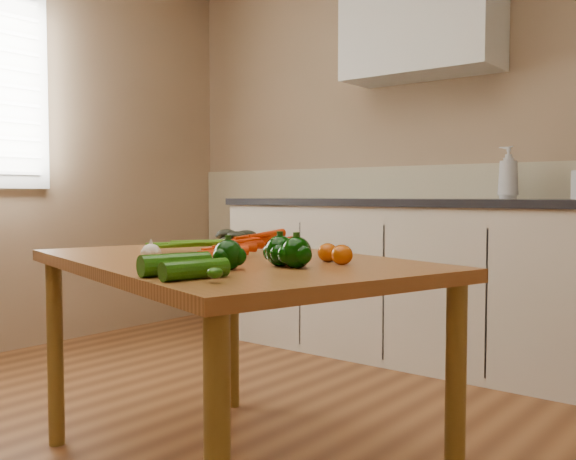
# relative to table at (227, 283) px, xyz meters

# --- Properties ---
(room) EXTENTS (4.04, 5.04, 2.64)m
(room) POSITION_rel_table_xyz_m (-0.21, -0.24, 0.61)
(room) COLOR brown
(room) RESTS_ON ground
(counter_run) EXTENTS (2.84, 0.64, 1.14)m
(counter_run) POSITION_rel_table_xyz_m (0.01, 1.78, -0.18)
(counter_run) COLOR beige
(counter_run) RESTS_ON ground
(table) EXTENTS (1.53, 1.21, 0.72)m
(table) POSITION_rel_table_xyz_m (0.00, 0.00, 0.00)
(table) COLOR #975C2C
(table) RESTS_ON ground
(soap_bottle_a) EXTENTS (0.13, 0.13, 0.28)m
(soap_bottle_a) POSITION_rel_table_xyz_m (0.21, 1.90, 0.40)
(soap_bottle_a) COLOR silver
(soap_bottle_a) RESTS_ON counter_run
(carrot_bunch) EXTENTS (0.29, 0.25, 0.07)m
(carrot_bunch) POSITION_rel_table_xyz_m (-0.06, 0.07, 0.11)
(carrot_bunch) COLOR red
(carrot_bunch) RESTS_ON table
(leafy_greens) EXTENTS (0.19, 0.17, 0.10)m
(leafy_greens) POSITION_rel_table_xyz_m (-0.31, 0.38, 0.13)
(leafy_greens) COLOR black
(leafy_greens) RESTS_ON table
(garlic_bulb) EXTENTS (0.06, 0.06, 0.05)m
(garlic_bulb) POSITION_rel_table_xyz_m (-0.15, -0.18, 0.10)
(garlic_bulb) COLOR white
(garlic_bulb) RESTS_ON table
(pepper_a) EXTENTS (0.08, 0.08, 0.08)m
(pepper_a) POSITION_rel_table_xyz_m (0.28, -0.07, 0.12)
(pepper_a) COLOR black
(pepper_a) RESTS_ON table
(pepper_b) EXTENTS (0.08, 0.08, 0.08)m
(pepper_b) POSITION_rel_table_xyz_m (0.35, -0.09, 0.12)
(pepper_b) COLOR black
(pepper_b) RESTS_ON table
(pepper_c) EXTENTS (0.08, 0.08, 0.08)m
(pepper_c) POSITION_rel_table_xyz_m (0.23, -0.23, 0.12)
(pepper_c) COLOR black
(pepper_c) RESTS_ON table
(tomato_a) EXTENTS (0.08, 0.08, 0.07)m
(tomato_a) POSITION_rel_table_xyz_m (0.21, 0.06, 0.12)
(tomato_a) COLOR #830F02
(tomato_a) RESTS_ON table
(tomato_b) EXTENTS (0.06, 0.06, 0.06)m
(tomato_b) POSITION_rel_table_xyz_m (0.32, 0.10, 0.11)
(tomato_b) COLOR #C34C04
(tomato_b) RESTS_ON table
(tomato_c) EXTENTS (0.06, 0.06, 0.06)m
(tomato_c) POSITION_rel_table_xyz_m (0.40, 0.06, 0.11)
(tomato_c) COLOR #C34C04
(tomato_c) RESTS_ON table
(zucchini_a) EXTENTS (0.08, 0.18, 0.05)m
(zucchini_a) POSITION_rel_table_xyz_m (0.30, -0.42, 0.10)
(zucchini_a) COLOR #164907
(zucchini_a) RESTS_ON table
(zucchini_b) EXTENTS (0.10, 0.19, 0.06)m
(zucchini_b) POSITION_rel_table_xyz_m (0.21, -0.40, 0.11)
(zucchini_b) COLOR #164907
(zucchini_b) RESTS_ON table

